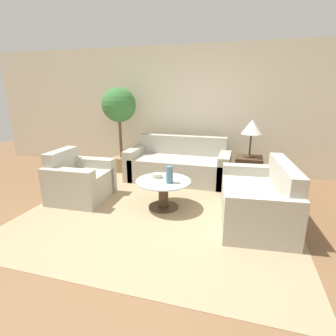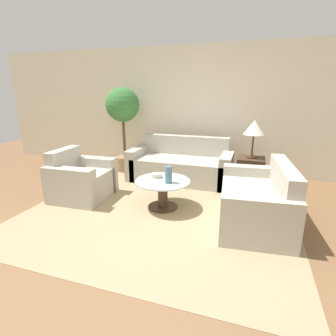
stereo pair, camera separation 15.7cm
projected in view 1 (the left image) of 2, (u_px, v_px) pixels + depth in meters
The scene contains 12 objects.
ground_plane at pixel (154, 236), 3.17m from camera, with size 14.00×14.00×0.00m, color brown.
wall_back at pixel (198, 110), 5.52m from camera, with size 10.00×0.06×2.60m.
rug at pixel (163, 207), 3.96m from camera, with size 3.74×3.59×0.01m.
sofa_main at pixel (179, 165), 5.18m from camera, with size 1.97×0.89×0.83m.
armchair at pixel (78, 182), 4.23m from camera, with size 0.86×0.92×0.79m.
loveseat at pixel (260, 201), 3.49m from camera, with size 0.98×1.54×0.81m.
coffee_table at pixel (163, 190), 3.89m from camera, with size 0.81×0.81×0.43m.
side_table at pixel (248, 173), 4.68m from camera, with size 0.46×0.46×0.58m.
table_lamp at pixel (252, 128), 4.45m from camera, with size 0.35×0.35×0.65m.
potted_plant at pixel (119, 113), 5.45m from camera, with size 0.70×0.70×1.77m.
vase at pixel (169, 175), 3.71m from camera, with size 0.10×0.10×0.24m.
bowl at pixel (157, 176), 3.96m from camera, with size 0.16×0.16×0.06m.
Camera 1 is at (0.94, -2.65, 1.69)m, focal length 28.00 mm.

